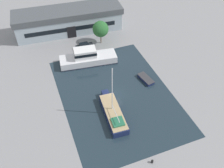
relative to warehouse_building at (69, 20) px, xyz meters
name	(u,v)px	position (x,y,z in m)	size (l,w,h in m)	color
ground_plane	(116,95)	(2.83, -28.26, -3.20)	(440.00, 440.00, 0.00)	gray
water_canal	(116,95)	(2.83, -28.26, -3.20)	(22.10, 31.00, 0.01)	#1E2D38
warehouse_building	(69,20)	(0.00, 0.00, 0.00)	(29.64, 10.23, 6.34)	#99A8B2
quay_tree_near_building	(101,29)	(6.19, -9.01, 0.92)	(4.10, 4.10, 6.18)	brown
parked_car	(84,46)	(1.38, -10.10, -2.41)	(4.42, 1.88, 1.57)	#1E2328
sailboat_moored	(113,113)	(0.23, -33.28, -2.41)	(3.67, 11.15, 11.35)	#19234C
motor_cruiser	(87,58)	(0.45, -15.90, -1.76)	(13.85, 5.76, 3.98)	silver
small_dinghy	(146,79)	(10.63, -26.47, -2.84)	(2.50, 4.47, 0.70)	#19234C
mooring_bollard	(152,161)	(2.65, -44.76, -2.82)	(0.39, 0.39, 0.74)	black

